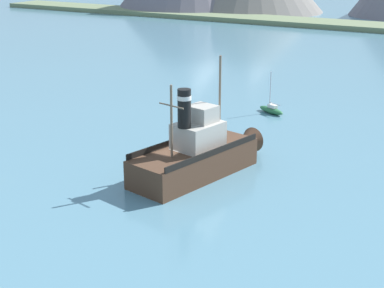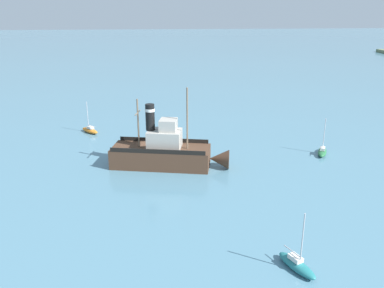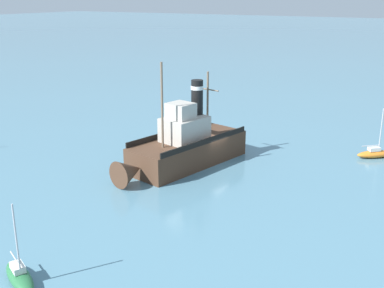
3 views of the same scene
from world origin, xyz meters
The scene contains 4 objects.
ground_plane centered at (0.00, 0.00, 0.00)m, with size 600.00×600.00×0.00m, color teal.
old_tugboat centered at (2.07, 1.92, 1.83)m, with size 6.76×14.79×9.90m.
sailboat_green centered at (-0.13, 22.87, 0.43)m, with size 3.91×2.60×4.90m.
sailboat_orange centered at (-12.87, -9.53, 0.43)m, with size 3.57×3.34×4.90m.
Camera 3 is at (-20.15, 37.93, 15.36)m, focal length 45.00 mm.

